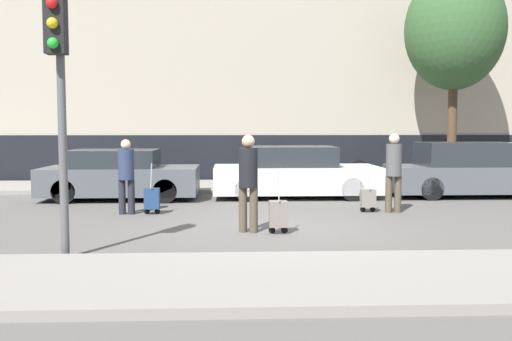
# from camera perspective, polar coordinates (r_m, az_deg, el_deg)

# --- Properties ---
(ground_plane) EXTENTS (80.00, 80.00, 0.00)m
(ground_plane) POSITION_cam_1_polar(r_m,az_deg,el_deg) (10.71, 1.48, -5.82)
(ground_plane) COLOR #565451
(sidewalk_near) EXTENTS (28.00, 2.50, 0.12)m
(sidewalk_near) POSITION_cam_1_polar(r_m,az_deg,el_deg) (7.05, 3.66, -10.78)
(sidewalk_near) COLOR gray
(sidewalk_near) RESTS_ON ground_plane
(sidewalk_far) EXTENTS (28.00, 3.00, 0.12)m
(sidewalk_far) POSITION_cam_1_polar(r_m,az_deg,el_deg) (17.63, -0.13, -1.56)
(sidewalk_far) COLOR gray
(sidewalk_far) RESTS_ON ground_plane
(building_facade) EXTENTS (28.00, 2.49, 12.12)m
(building_facade) POSITION_cam_1_polar(r_m,az_deg,el_deg) (21.35, -0.53, 15.62)
(building_facade) COLOR #A89E8C
(building_facade) RESTS_ON ground_plane
(parked_car_0) EXTENTS (4.01, 1.91, 1.30)m
(parked_car_0) POSITION_cam_1_polar(r_m,az_deg,el_deg) (15.36, -13.48, -0.49)
(parked_car_0) COLOR #4C5156
(parked_car_0) RESTS_ON ground_plane
(parked_car_1) EXTENTS (4.38, 1.88, 1.37)m
(parked_car_1) POSITION_cam_1_polar(r_m,az_deg,el_deg) (15.35, 3.82, -0.28)
(parked_car_1) COLOR silver
(parked_car_1) RESTS_ON ground_plane
(parked_car_2) EXTENTS (4.53, 1.72, 1.47)m
(parked_car_2) POSITION_cam_1_polar(r_m,az_deg,el_deg) (16.54, 20.70, -0.09)
(parked_car_2) COLOR #4C5156
(parked_car_2) RESTS_ON ground_plane
(pedestrian_left) EXTENTS (0.35, 0.34, 1.63)m
(pedestrian_left) POSITION_cam_1_polar(r_m,az_deg,el_deg) (12.64, -12.85, -0.16)
(pedestrian_left) COLOR #23232D
(pedestrian_left) RESTS_ON ground_plane
(trolley_left) EXTENTS (0.34, 0.29, 1.11)m
(trolley_left) POSITION_cam_1_polar(r_m,az_deg,el_deg) (12.58, -10.36, -2.78)
(trolley_left) COLOR navy
(trolley_left) RESTS_ON ground_plane
(pedestrian_center) EXTENTS (0.34, 0.34, 1.76)m
(pedestrian_center) POSITION_cam_1_polar(r_m,az_deg,el_deg) (10.22, -0.78, -0.66)
(pedestrian_center) COLOR #4C4233
(pedestrian_center) RESTS_ON ground_plane
(trolley_center) EXTENTS (0.34, 0.29, 1.12)m
(trolley_center) POSITION_cam_1_polar(r_m,az_deg,el_deg) (10.18, 2.24, -4.37)
(trolley_center) COLOR slate
(trolley_center) RESTS_ON ground_plane
(pedestrian_right) EXTENTS (0.35, 0.34, 1.75)m
(pedestrian_right) POSITION_cam_1_polar(r_m,az_deg,el_deg) (12.92, 13.61, 0.28)
(pedestrian_right) COLOR #4C4233
(pedestrian_right) RESTS_ON ground_plane
(trolley_right) EXTENTS (0.34, 0.29, 1.04)m
(trolley_right) POSITION_cam_1_polar(r_m,az_deg,el_deg) (12.93, 11.13, -2.74)
(trolley_right) COLOR slate
(trolley_right) RESTS_ON ground_plane
(traffic_light) EXTENTS (0.28, 0.47, 3.70)m
(traffic_light) POSITION_cam_1_polar(r_m,az_deg,el_deg) (8.53, -19.15, 9.12)
(traffic_light) COLOR #515154
(traffic_light) RESTS_ON ground_plane
(parked_bicycle) EXTENTS (1.77, 0.06, 0.96)m
(parked_bicycle) POSITION_cam_1_polar(r_m,az_deg,el_deg) (18.29, 8.69, -0.04)
(parked_bicycle) COLOR black
(parked_bicycle) RESTS_ON sidewalk_far
(bare_tree_near_crossing) EXTENTS (3.04, 3.04, 6.62)m
(bare_tree_near_crossing) POSITION_cam_1_polar(r_m,az_deg,el_deg) (19.11, 19.25, 13.10)
(bare_tree_near_crossing) COLOR #4C3826
(bare_tree_near_crossing) RESTS_ON sidewalk_far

